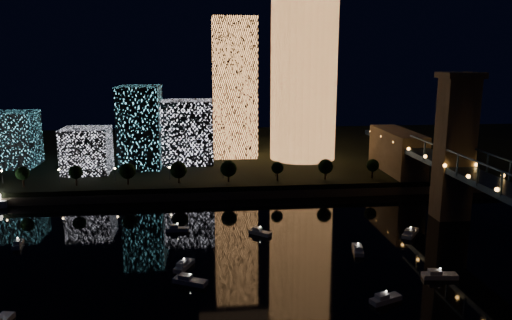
# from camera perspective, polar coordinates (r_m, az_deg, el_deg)

# --- Properties ---
(ground) EXTENTS (520.00, 520.00, 0.00)m
(ground) POSITION_cam_1_polar(r_m,az_deg,el_deg) (123.22, 3.74, -14.93)
(ground) COLOR black
(ground) RESTS_ON ground
(far_bank) EXTENTS (420.00, 160.00, 5.00)m
(far_bank) POSITION_cam_1_polar(r_m,az_deg,el_deg) (274.15, -1.77, 0.79)
(far_bank) COLOR black
(far_bank) RESTS_ON ground
(seawall) EXTENTS (420.00, 6.00, 3.00)m
(seawall) POSITION_cam_1_polar(r_m,az_deg,el_deg) (198.74, -0.16, -3.85)
(seawall) COLOR #6B5E4C
(seawall) RESTS_ON ground
(tower_cylindrical) EXTENTS (34.00, 34.00, 78.27)m
(tower_cylindrical) POSITION_cam_1_polar(r_m,az_deg,el_deg) (245.32, 5.47, 9.26)
(tower_cylindrical) COLOR #FF9E51
(tower_cylindrical) RESTS_ON far_bank
(tower_rectangular) EXTENTS (21.55, 21.55, 68.57)m
(tower_rectangular) POSITION_cam_1_polar(r_m,az_deg,el_deg) (251.90, -2.48, 8.23)
(tower_rectangular) COLOR #FF9E51
(tower_rectangular) RESTS_ON far_bank
(midrise_blocks) EXTENTS (99.44, 35.96, 36.89)m
(midrise_blocks) POSITION_cam_1_polar(r_m,az_deg,el_deg) (236.99, -14.83, 2.90)
(midrise_blocks) COLOR silver
(midrise_blocks) RESTS_ON far_bank
(motorboats) EXTENTS (125.15, 80.31, 2.78)m
(motorboats) POSITION_cam_1_polar(r_m,az_deg,el_deg) (128.38, -0.97, -13.34)
(motorboats) COLOR silver
(motorboats) RESTS_ON ground
(esplanade_trees) EXTENTS (165.73, 6.81, 8.90)m
(esplanade_trees) POSITION_cam_1_polar(r_m,az_deg,el_deg) (201.84, -9.34, -1.13)
(esplanade_trees) COLOR black
(esplanade_trees) RESTS_ON far_bank
(street_lamps) EXTENTS (132.70, 0.70, 5.65)m
(street_lamps) POSITION_cam_1_polar(r_m,az_deg,el_deg) (208.15, -9.85, -1.16)
(street_lamps) COLOR black
(street_lamps) RESTS_ON far_bank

